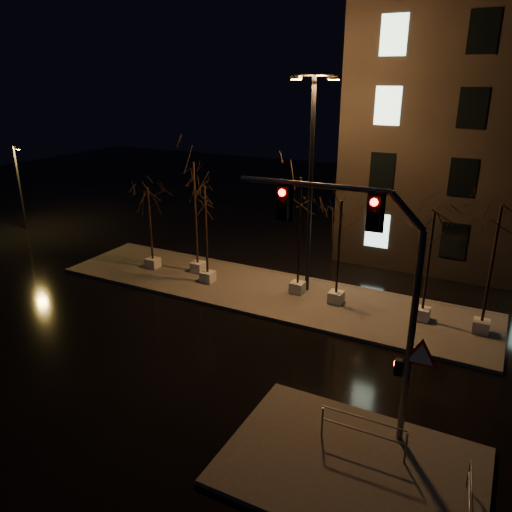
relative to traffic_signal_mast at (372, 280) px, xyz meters
The scene contains 15 objects.
ground 8.99m from the traffic_signal_mast, 165.56° to the left, with size 90.00×90.00×0.00m, color black.
median 11.76m from the traffic_signal_mast, 132.60° to the left, with size 22.00×5.00×0.15m, color #4C4944.
sidewalk_corner 5.20m from the traffic_signal_mast, 80.67° to the right, with size 7.00×5.00×0.15m, color #4C4944.
tree_0 16.13m from the traffic_signal_mast, 151.09° to the left, with size 1.80×1.80×4.69m.
tree_1 14.27m from the traffic_signal_mast, 143.86° to the left, with size 1.80×1.80×6.13m.
tree_2 12.75m from the traffic_signal_mast, 143.96° to the left, with size 1.80×1.80×5.17m.
tree_3 10.05m from the traffic_signal_mast, 123.87° to the left, with size 1.80×1.80×5.88m.
tree_4 8.90m from the traffic_signal_mast, 113.60° to the left, with size 1.80×1.80×5.06m.
tree_5 8.27m from the traffic_signal_mast, 87.42° to the left, with size 1.80×1.80×5.00m.
tree_6 8.60m from the traffic_signal_mast, 71.17° to the left, with size 1.80×1.80×5.58m.
traffic_signal_mast is the anchor object (origin of this frame).
streetlight_main 10.44m from the traffic_signal_mast, 120.93° to the left, with size 2.52×0.94×10.17m.
streetlight_far 29.00m from the traffic_signal_mast, 159.76° to the left, with size 1.11×0.52×5.81m.
guard_rail_a 4.27m from the traffic_signal_mast, 70.34° to the right, with size 2.47×0.07×1.07m.
guard_rail_b 5.73m from the traffic_signal_mast, 30.87° to the right, with size 0.25×1.87×0.89m.
Camera 1 is at (10.22, -14.47, 10.26)m, focal length 35.00 mm.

